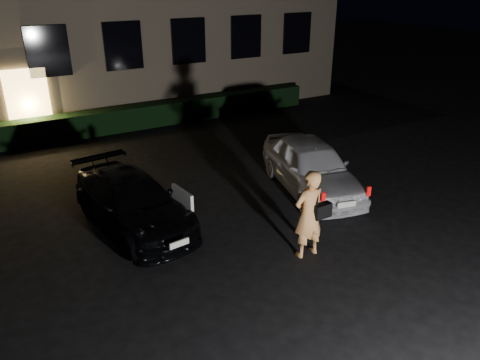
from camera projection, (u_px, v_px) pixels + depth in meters
ground at (297, 264)px, 9.57m from camera, size 80.00×80.00×0.00m
hedge at (134, 117)px, 17.72m from camera, size 15.00×0.70×0.85m
sedan at (133, 202)px, 10.84m from camera, size 2.17×4.30×1.19m
hatch at (311, 166)px, 12.55m from camera, size 2.57×4.38×1.40m
man at (309, 214)px, 9.51m from camera, size 0.80×0.49×1.93m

